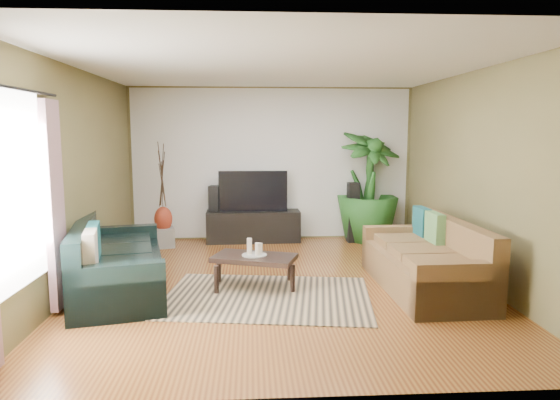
{
  "coord_description": "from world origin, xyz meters",
  "views": [
    {
      "loc": [
        -0.38,
        -6.14,
        1.93
      ],
      "look_at": [
        0.0,
        0.2,
        1.05
      ],
      "focal_mm": 32.0,
      "sensor_mm": 36.0,
      "label": 1
    }
  ],
  "objects": [
    {
      "name": "floor",
      "position": [
        0.0,
        0.0,
        0.0
      ],
      "size": [
        5.5,
        5.5,
        0.0
      ],
      "primitive_type": "plane",
      "color": "brown",
      "rests_on": "ground"
    },
    {
      "name": "ceiling",
      "position": [
        0.0,
        0.0,
        2.7
      ],
      "size": [
        5.5,
        5.5,
        0.0
      ],
      "primitive_type": "plane",
      "rotation": [
        3.14,
        0.0,
        0.0
      ],
      "color": "white",
      "rests_on": "ground"
    },
    {
      "name": "wall_back",
      "position": [
        0.0,
        2.75,
        1.35
      ],
      "size": [
        5.0,
        0.0,
        5.0
      ],
      "primitive_type": "plane",
      "rotation": [
        1.57,
        0.0,
        0.0
      ],
      "color": "brown",
      "rests_on": "ground"
    },
    {
      "name": "wall_front",
      "position": [
        0.0,
        -2.75,
        1.35
      ],
      "size": [
        5.0,
        0.0,
        5.0
      ],
      "primitive_type": "plane",
      "rotation": [
        -1.57,
        0.0,
        0.0
      ],
      "color": "brown",
      "rests_on": "ground"
    },
    {
      "name": "wall_left",
      "position": [
        -2.5,
        0.0,
        1.35
      ],
      "size": [
        0.0,
        5.5,
        5.5
      ],
      "primitive_type": "plane",
      "rotation": [
        1.57,
        0.0,
        1.57
      ],
      "color": "brown",
      "rests_on": "ground"
    },
    {
      "name": "wall_right",
      "position": [
        2.5,
        0.0,
        1.35
      ],
      "size": [
        0.0,
        5.5,
        5.5
      ],
      "primitive_type": "plane",
      "rotation": [
        1.57,
        0.0,
        -1.57
      ],
      "color": "brown",
      "rests_on": "ground"
    },
    {
      "name": "backwall_panel",
      "position": [
        0.0,
        2.74,
        1.35
      ],
      "size": [
        4.9,
        0.0,
        4.9
      ],
      "primitive_type": "plane",
      "rotation": [
        1.57,
        0.0,
        0.0
      ],
      "color": "white",
      "rests_on": "ground"
    },
    {
      "name": "window_pane",
      "position": [
        -2.48,
        -1.6,
        1.4
      ],
      "size": [
        0.0,
        1.8,
        1.8
      ],
      "primitive_type": "plane",
      "rotation": [
        1.57,
        0.0,
        1.57
      ],
      "color": "white",
      "rests_on": "ground"
    },
    {
      "name": "curtain_far",
      "position": [
        -2.43,
        -0.85,
        1.15
      ],
      "size": [
        0.08,
        0.35,
        2.2
      ],
      "primitive_type": "cube",
      "color": "gray",
      "rests_on": "ground"
    },
    {
      "name": "curtain_rod",
      "position": [
        -2.43,
        -1.6,
        2.3
      ],
      "size": [
        0.03,
        1.9,
        0.03
      ],
      "primitive_type": "cylinder",
      "rotation": [
        1.57,
        0.0,
        0.0
      ],
      "color": "black",
      "rests_on": "ground"
    },
    {
      "name": "sofa_left",
      "position": [
        -1.98,
        -0.13,
        0.42
      ],
      "size": [
        1.47,
        2.45,
        0.85
      ],
      "primitive_type": "cube",
      "rotation": [
        0.0,
        0.0,
        1.79
      ],
      "color": "black",
      "rests_on": "floor"
    },
    {
      "name": "sofa_right",
      "position": [
        1.73,
        -0.31,
        0.42
      ],
      "size": [
        1.03,
        2.18,
        0.85
      ],
      "primitive_type": "cube",
      "rotation": [
        0.0,
        0.0,
        -1.54
      ],
      "color": "brown",
      "rests_on": "floor"
    },
    {
      "name": "area_rug",
      "position": [
        -0.19,
        -0.52,
        0.01
      ],
      "size": [
        2.6,
        2.0,
        0.01
      ],
      "primitive_type": "cube",
      "rotation": [
        0.0,
        0.0,
        -0.14
      ],
      "color": "tan",
      "rests_on": "floor"
    },
    {
      "name": "coffee_table",
      "position": [
        -0.34,
        -0.13,
        0.2
      ],
      "size": [
        1.11,
        0.83,
        0.41
      ],
      "primitive_type": "cube",
      "rotation": [
        0.0,
        0.0,
        -0.33
      ],
      "color": "black",
      "rests_on": "floor"
    },
    {
      "name": "candle_tray",
      "position": [
        -0.34,
        -0.13,
        0.41
      ],
      "size": [
        0.31,
        0.31,
        0.01
      ],
      "primitive_type": "cylinder",
      "color": "gray",
      "rests_on": "coffee_table"
    },
    {
      "name": "candle_tall",
      "position": [
        -0.4,
        -0.1,
        0.52
      ],
      "size": [
        0.06,
        0.06,
        0.2
      ],
      "primitive_type": "cylinder",
      "color": "beige",
      "rests_on": "candle_tray"
    },
    {
      "name": "candle_mid",
      "position": [
        -0.3,
        -0.17,
        0.5
      ],
      "size": [
        0.06,
        0.06,
        0.15
      ],
      "primitive_type": "cylinder",
      "color": "#F1E3CB",
      "rests_on": "candle_tray"
    },
    {
      "name": "candle_short",
      "position": [
        -0.27,
        -0.07,
        0.48
      ],
      "size": [
        0.06,
        0.06,
        0.13
      ],
      "primitive_type": "cylinder",
      "color": "#EEE3C9",
      "rests_on": "candle_tray"
    },
    {
      "name": "tv_stand",
      "position": [
        -0.33,
        2.5,
        0.27
      ],
      "size": [
        1.64,
        0.53,
        0.54
      ],
      "primitive_type": "cube",
      "rotation": [
        0.0,
        0.0,
        0.03
      ],
      "color": "black",
      "rests_on": "floor"
    },
    {
      "name": "television",
      "position": [
        -0.33,
        2.5,
        0.89
      ],
      "size": [
        1.19,
        0.07,
        0.71
      ],
      "primitive_type": "cube",
      "color": "black",
      "rests_on": "tv_stand"
    },
    {
      "name": "speaker_left",
      "position": [
        -1.0,
        2.5,
        0.5
      ],
      "size": [
        0.22,
        0.23,
        0.99
      ],
      "primitive_type": "cube",
      "rotation": [
        0.0,
        0.0,
        -0.23
      ],
      "color": "black",
      "rests_on": "floor"
    },
    {
      "name": "speaker_right",
      "position": [
        1.4,
        2.35,
        0.52
      ],
      "size": [
        0.2,
        0.22,
        1.05
      ],
      "primitive_type": "cube",
      "rotation": [
        0.0,
        0.0,
        0.04
      ],
      "color": "black",
      "rests_on": "floor"
    },
    {
      "name": "potted_plant",
      "position": [
        1.69,
        2.5,
        0.98
      ],
      "size": [
        1.46,
        1.46,
        1.95
      ],
      "primitive_type": "imported",
      "rotation": [
        0.0,
        0.0,
        0.46
      ],
      "color": "#1E531B",
      "rests_on": "floor"
    },
    {
      "name": "plant_pot",
      "position": [
        1.69,
        2.5,
        0.14
      ],
      "size": [
        0.36,
        0.36,
        0.28
      ],
      "primitive_type": "cylinder",
      "color": "black",
      "rests_on": "floor"
    },
    {
      "name": "pedestal",
      "position": [
        -1.84,
        2.15,
        0.16
      ],
      "size": [
        0.4,
        0.4,
        0.33
      ],
      "primitive_type": "cube",
      "rotation": [
        0.0,
        0.0,
        0.28
      ],
      "color": "gray",
      "rests_on": "floor"
    },
    {
      "name": "vase",
      "position": [
        -1.84,
        2.15,
        0.48
      ],
      "size": [
        0.3,
        0.3,
        0.42
      ],
      "primitive_type": "ellipsoid",
      "color": "maroon",
      "rests_on": "pedestal"
    },
    {
      "name": "side_table",
      "position": [
        -2.14,
        0.31,
        0.26
      ],
      "size": [
        0.61,
        0.61,
        0.52
      ],
      "primitive_type": "cube",
      "rotation": [
        0.0,
        0.0,
        -0.32
      ],
      "color": "brown",
      "rests_on": "floor"
    }
  ]
}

